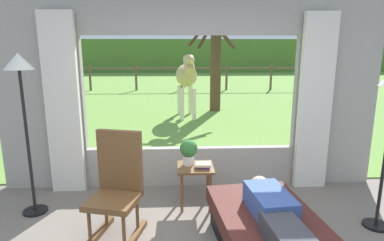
{
  "coord_description": "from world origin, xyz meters",
  "views": [
    {
      "loc": [
        -0.18,
        -2.23,
        1.97
      ],
      "look_at": [
        0.0,
        1.8,
        1.05
      ],
      "focal_mm": 30.88,
      "sensor_mm": 36.0,
      "label": 1
    }
  ],
  "objects_px": {
    "rocking_chair": "(117,187)",
    "horse": "(187,76)",
    "reclining_person": "(276,214)",
    "pasture_tree": "(215,60)",
    "potted_plant": "(189,151)",
    "recliner_sofa": "(272,241)",
    "side_table": "(195,173)",
    "floor_lamp_left": "(21,86)",
    "book_stack": "(203,165)"
  },
  "relations": [
    {
      "from": "side_table",
      "to": "book_stack",
      "type": "distance_m",
      "value": 0.17
    },
    {
      "from": "floor_lamp_left",
      "to": "horse",
      "type": "distance_m",
      "value": 5.56
    },
    {
      "from": "rocking_chair",
      "to": "potted_plant",
      "type": "bearing_deg",
      "value": 55.73
    },
    {
      "from": "potted_plant",
      "to": "book_stack",
      "type": "xyz_separation_m",
      "value": [
        0.18,
        -0.12,
        -0.15
      ]
    },
    {
      "from": "pasture_tree",
      "to": "floor_lamp_left",
      "type": "bearing_deg",
      "value": -114.85
    },
    {
      "from": "potted_plant",
      "to": "recliner_sofa",
      "type": "bearing_deg",
      "value": -59.23
    },
    {
      "from": "side_table",
      "to": "potted_plant",
      "type": "height_order",
      "value": "potted_plant"
    },
    {
      "from": "rocking_chair",
      "to": "potted_plant",
      "type": "height_order",
      "value": "rocking_chair"
    },
    {
      "from": "rocking_chair",
      "to": "book_stack",
      "type": "relative_size",
      "value": 6.16
    },
    {
      "from": "recliner_sofa",
      "to": "rocking_chair",
      "type": "bearing_deg",
      "value": 154.13
    },
    {
      "from": "rocking_chair",
      "to": "reclining_person",
      "type": "bearing_deg",
      "value": -7.42
    },
    {
      "from": "reclining_person",
      "to": "pasture_tree",
      "type": "xyz_separation_m",
      "value": [
        0.25,
        7.26,
        1.03
      ]
    },
    {
      "from": "side_table",
      "to": "book_stack",
      "type": "height_order",
      "value": "book_stack"
    },
    {
      "from": "reclining_person",
      "to": "rocking_chair",
      "type": "bearing_deg",
      "value": 152.46
    },
    {
      "from": "floor_lamp_left",
      "to": "reclining_person",
      "type": "bearing_deg",
      "value": -23.33
    },
    {
      "from": "horse",
      "to": "pasture_tree",
      "type": "distance_m",
      "value": 1.35
    },
    {
      "from": "floor_lamp_left",
      "to": "potted_plant",
      "type": "bearing_deg",
      "value": 4.59
    },
    {
      "from": "floor_lamp_left",
      "to": "horse",
      "type": "bearing_deg",
      "value": 69.11
    },
    {
      "from": "reclining_person",
      "to": "horse",
      "type": "bearing_deg",
      "value": 89.42
    },
    {
      "from": "potted_plant",
      "to": "horse",
      "type": "distance_m",
      "value": 5.06
    },
    {
      "from": "recliner_sofa",
      "to": "reclining_person",
      "type": "xyz_separation_m",
      "value": [
        -0.0,
        -0.05,
        0.3
      ]
    },
    {
      "from": "recliner_sofa",
      "to": "pasture_tree",
      "type": "relative_size",
      "value": 0.58
    },
    {
      "from": "side_table",
      "to": "floor_lamp_left",
      "type": "relative_size",
      "value": 0.27
    },
    {
      "from": "horse",
      "to": "potted_plant",
      "type": "bearing_deg",
      "value": 84.17
    },
    {
      "from": "potted_plant",
      "to": "horse",
      "type": "bearing_deg",
      "value": 88.7
    },
    {
      "from": "side_table",
      "to": "horse",
      "type": "xyz_separation_m",
      "value": [
        0.03,
        5.1,
        0.73
      ]
    },
    {
      "from": "reclining_person",
      "to": "pasture_tree",
      "type": "distance_m",
      "value": 7.34
    },
    {
      "from": "rocking_chair",
      "to": "horse",
      "type": "distance_m",
      "value": 5.82
    },
    {
      "from": "side_table",
      "to": "book_stack",
      "type": "relative_size",
      "value": 2.86
    },
    {
      "from": "rocking_chair",
      "to": "side_table",
      "type": "height_order",
      "value": "rocking_chair"
    },
    {
      "from": "rocking_chair",
      "to": "floor_lamp_left",
      "type": "relative_size",
      "value": 0.59
    },
    {
      "from": "book_stack",
      "to": "floor_lamp_left",
      "type": "distance_m",
      "value": 2.26
    },
    {
      "from": "side_table",
      "to": "floor_lamp_left",
      "type": "xyz_separation_m",
      "value": [
        -1.95,
        -0.09,
        1.1
      ]
    },
    {
      "from": "side_table",
      "to": "potted_plant",
      "type": "distance_m",
      "value": 0.29
    },
    {
      "from": "reclining_person",
      "to": "floor_lamp_left",
      "type": "bearing_deg",
      "value": 150.55
    },
    {
      "from": "book_stack",
      "to": "horse",
      "type": "relative_size",
      "value": 0.1
    },
    {
      "from": "horse",
      "to": "floor_lamp_left",
      "type": "bearing_deg",
      "value": 64.57
    },
    {
      "from": "recliner_sofa",
      "to": "rocking_chair",
      "type": "relative_size",
      "value": 1.59
    },
    {
      "from": "pasture_tree",
      "to": "book_stack",
      "type": "bearing_deg",
      "value": -97.49
    },
    {
      "from": "recliner_sofa",
      "to": "book_stack",
      "type": "xyz_separation_m",
      "value": [
        -0.55,
        1.1,
        0.33
      ]
    },
    {
      "from": "horse",
      "to": "reclining_person",
      "type": "bearing_deg",
      "value": 91.0
    },
    {
      "from": "book_stack",
      "to": "rocking_chair",
      "type": "bearing_deg",
      "value": -148.98
    },
    {
      "from": "potted_plant",
      "to": "side_table",
      "type": "bearing_deg",
      "value": -36.87
    },
    {
      "from": "rocking_chair",
      "to": "pasture_tree",
      "type": "relative_size",
      "value": 0.36
    },
    {
      "from": "reclining_person",
      "to": "horse",
      "type": "distance_m",
      "value": 6.37
    },
    {
      "from": "side_table",
      "to": "floor_lamp_left",
      "type": "height_order",
      "value": "floor_lamp_left"
    },
    {
      "from": "rocking_chair",
      "to": "pasture_tree",
      "type": "bearing_deg",
      "value": 89.37
    },
    {
      "from": "rocking_chair",
      "to": "horse",
      "type": "bearing_deg",
      "value": 95.27
    },
    {
      "from": "rocking_chair",
      "to": "floor_lamp_left",
      "type": "distance_m",
      "value": 1.57
    },
    {
      "from": "reclining_person",
      "to": "rocking_chair",
      "type": "distance_m",
      "value": 1.6
    }
  ]
}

